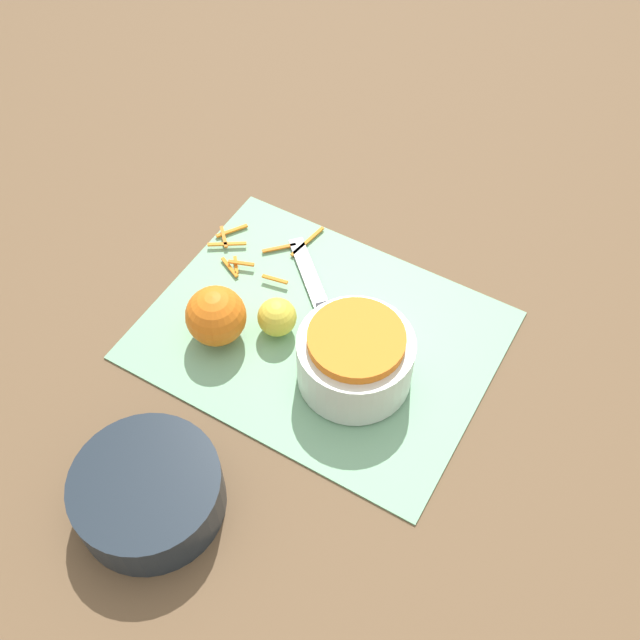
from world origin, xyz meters
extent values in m
plane|color=brown|center=(0.00, 0.00, 0.00)|extent=(4.00, 4.00, 0.00)
cube|color=#75AD84|center=(0.00, 0.00, 0.00)|extent=(0.46, 0.36, 0.01)
cylinder|color=silver|center=(-0.07, 0.04, 0.04)|extent=(0.15, 0.15, 0.08)
cylinder|color=orange|center=(-0.07, 0.04, 0.09)|extent=(0.12, 0.12, 0.02)
cylinder|color=#1E2833|center=(0.05, 0.31, 0.03)|extent=(0.17, 0.17, 0.06)
cube|color=#232328|center=(-0.02, -0.01, 0.01)|extent=(0.08, 0.08, 0.02)
cube|color=#B2B2B7|center=(0.07, -0.08, 0.01)|extent=(0.12, 0.11, 0.00)
sphere|color=orange|center=(0.12, 0.07, 0.05)|extent=(0.08, 0.08, 0.08)
sphere|color=gold|center=(0.05, 0.02, 0.03)|extent=(0.05, 0.05, 0.05)
cube|color=orange|center=(0.21, -0.10, 0.01)|extent=(0.03, 0.05, 0.00)
cube|color=orange|center=(0.13, -0.10, 0.01)|extent=(0.04, 0.04, 0.00)
cube|color=orange|center=(0.16, -0.05, 0.01)|extent=(0.04, 0.02, 0.00)
cube|color=orange|center=(0.17, -0.04, 0.01)|extent=(0.04, 0.02, 0.00)
cube|color=orange|center=(0.10, -0.14, 0.01)|extent=(0.02, 0.07, 0.00)
cube|color=orange|center=(0.21, -0.08, 0.01)|extent=(0.03, 0.03, 0.00)
cube|color=orange|center=(0.20, -0.07, 0.01)|extent=(0.05, 0.04, 0.00)
cube|color=orange|center=(0.17, -0.04, 0.01)|extent=(0.02, 0.03, 0.00)
cube|color=orange|center=(0.10, -0.05, 0.01)|extent=(0.04, 0.01, 0.00)
camera|label=1|loc=(-0.30, 0.52, 0.83)|focal=42.00mm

